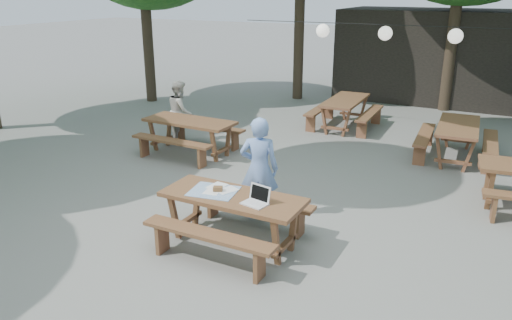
{
  "coord_description": "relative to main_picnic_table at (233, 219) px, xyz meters",
  "views": [
    {
      "loc": [
        2.74,
        -6.44,
        3.48
      ],
      "look_at": [
        -0.47,
        -0.27,
        1.05
      ],
      "focal_mm": 35.0,
      "sensor_mm": 36.0,
      "label": 1
    }
  ],
  "objects": [
    {
      "name": "main_picnic_table",
      "position": [
        0.0,
        0.0,
        0.0
      ],
      "size": [
        2.0,
        1.58,
        0.75
      ],
      "color": "brown",
      "rests_on": "ground"
    },
    {
      "name": "pavilion",
      "position": [
        0.97,
        11.47,
        1.01
      ],
      "size": [
        6.0,
        3.0,
        2.8
      ],
      "primitive_type": "cube",
      "color": "black",
      "rests_on": "ground"
    },
    {
      "name": "picnic_table_far_w",
      "position": [
        -0.54,
        6.69,
        0.0
      ],
      "size": [
        1.64,
        2.02,
        0.75
      ],
      "rotation": [
        0.0,
        0.0,
        1.6
      ],
      "color": "brown",
      "rests_on": "ground"
    },
    {
      "name": "laptop",
      "position": [
        0.42,
        -0.08,
        0.42
      ],
      "size": [
        0.37,
        0.32,
        0.24
      ],
      "rotation": [
        0.0,
        0.0,
        -0.2
      ],
      "color": "white",
      "rests_on": "main_picnic_table"
    },
    {
      "name": "tabletop_clutter",
      "position": [
        -0.3,
        0.01,
        0.37
      ],
      "size": [
        0.73,
        0.65,
        0.08
      ],
      "color": "#336FB0",
      "rests_on": "main_picnic_table"
    },
    {
      "name": "picnic_table_far_e",
      "position": [
        2.32,
        5.41,
        0.0
      ],
      "size": [
        1.69,
        2.04,
        0.75
      ],
      "rotation": [
        0.0,
        0.0,
        1.63
      ],
      "color": "brown",
      "rests_on": "ground"
    },
    {
      "name": "picnic_table_nw",
      "position": [
        -2.88,
        3.12,
        0.0
      ],
      "size": [
        2.02,
        1.62,
        0.75
      ],
      "rotation": [
        0.0,
        0.0,
        -0.02
      ],
      "color": "brown",
      "rests_on": "ground"
    },
    {
      "name": "paper_lanterns",
      "position": [
        0.28,
        6.97,
        2.02
      ],
      "size": [
        9.0,
        0.34,
        0.38
      ],
      "color": "black",
      "rests_on": "ground"
    },
    {
      "name": "woman",
      "position": [
        -0.07,
        0.94,
        0.43
      ],
      "size": [
        0.69,
        0.57,
        1.64
      ],
      "primitive_type": "imported",
      "rotation": [
        0.0,
        0.0,
        3.48
      ],
      "color": "#7C9FE2",
      "rests_on": "ground"
    },
    {
      "name": "ground",
      "position": [
        0.47,
        0.97,
        -0.39
      ],
      "size": [
        80.0,
        80.0,
        0.0
      ],
      "primitive_type": "plane",
      "color": "slate",
      "rests_on": "ground"
    },
    {
      "name": "second_person",
      "position": [
        -3.63,
        3.83,
        0.33
      ],
      "size": [
        0.84,
        0.88,
        1.43
      ],
      "primitive_type": "imported",
      "rotation": [
        0.0,
        0.0,
        2.17
      ],
      "color": "beige",
      "rests_on": "ground"
    }
  ]
}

